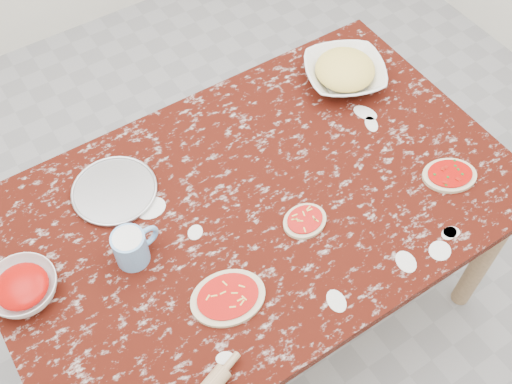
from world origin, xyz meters
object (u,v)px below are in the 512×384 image
Objects in this scene: pizza_tray at (115,191)px; flour_mug at (132,247)px; sauce_bowl at (23,288)px; cheese_bowl at (344,74)px; worktable at (256,216)px.

flour_mug is at bearing -101.86° from pizza_tray.
cheese_bowl is at bearing 8.29° from sauce_bowl.
pizza_tray is at bearing -179.96° from cheese_bowl.
sauce_bowl is (-0.70, 0.09, 0.11)m from worktable.
worktable is at bearing -153.74° from cheese_bowl.
sauce_bowl is 0.31m from flour_mug.
worktable is 8.22× the size of sauce_bowl.
worktable is 6.19× the size of pizza_tray.
flour_mug is at bearing 176.24° from worktable.
cheese_bowl reaches higher than sauce_bowl.
sauce_bowl is 0.70× the size of cheese_bowl.
sauce_bowl reaches higher than pizza_tray.
sauce_bowl is at bearing 172.96° from worktable.
sauce_bowl is at bearing 168.72° from flour_mug.
worktable is 0.62m from cheese_bowl.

